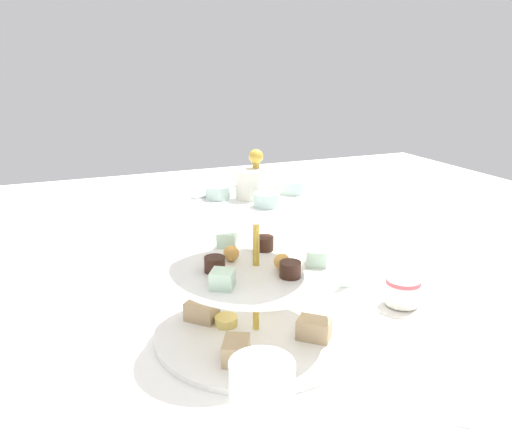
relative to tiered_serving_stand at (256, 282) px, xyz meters
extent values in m
plane|color=white|center=(0.00, 0.00, -0.09)|extent=(2.40, 2.40, 0.00)
cylinder|color=white|center=(0.00, 0.00, -0.08)|extent=(0.31, 0.31, 0.01)
cylinder|color=white|center=(0.00, 0.00, 0.02)|extent=(0.25, 0.25, 0.01)
cylinder|color=white|center=(0.00, 0.00, 0.13)|extent=(0.20, 0.20, 0.01)
cylinder|color=gold|center=(0.00, 0.00, 0.05)|extent=(0.01, 0.01, 0.28)
sphere|color=gold|center=(0.00, 0.00, 0.19)|extent=(0.02, 0.02, 0.02)
cube|color=tan|center=(0.06, 0.07, -0.06)|extent=(0.05, 0.06, 0.03)
cube|color=tan|center=(-0.07, 0.06, -0.06)|extent=(0.06, 0.06, 0.03)
cube|color=tan|center=(-0.06, -0.07, -0.06)|extent=(0.05, 0.06, 0.03)
cube|color=tan|center=(0.07, -0.06, -0.06)|extent=(0.06, 0.06, 0.03)
cylinder|color=#E5C660|center=(0.04, -0.03, -0.07)|extent=(0.04, 0.04, 0.01)
cylinder|color=#381E14|center=(-0.04, -0.05, 0.04)|extent=(0.03, 0.03, 0.02)
cylinder|color=#381E14|center=(0.06, 0.00, 0.04)|extent=(0.03, 0.03, 0.02)
cylinder|color=#381E14|center=(-0.03, 0.06, 0.04)|extent=(0.03, 0.03, 0.02)
cube|color=silver|center=(0.07, 0.05, 0.04)|extent=(0.04, 0.04, 0.02)
cube|color=silver|center=(-0.08, 0.03, 0.04)|extent=(0.04, 0.04, 0.02)
cube|color=silver|center=(0.01, -0.09, 0.04)|extent=(0.04, 0.04, 0.02)
sphere|color=gold|center=(-0.03, 0.03, 0.04)|extent=(0.02, 0.02, 0.02)
sphere|color=gold|center=(0.03, -0.03, 0.04)|extent=(0.02, 0.02, 0.02)
cylinder|color=silver|center=(0.01, 0.05, 0.14)|extent=(0.03, 0.03, 0.02)
cylinder|color=silver|center=(-0.05, 0.01, 0.14)|extent=(0.03, 0.03, 0.02)
cylinder|color=silver|center=(-0.01, -0.05, 0.14)|extent=(0.03, 0.03, 0.02)
cylinder|color=silver|center=(0.05, -0.01, 0.14)|extent=(0.03, 0.03, 0.02)
cylinder|color=white|center=(0.01, 0.01, 0.15)|extent=(0.04, 0.04, 0.04)
cube|color=silver|center=(-0.05, -0.03, 0.13)|extent=(0.08, 0.05, 0.00)
cube|color=silver|center=(0.04, -0.03, 0.13)|extent=(0.09, 0.04, 0.00)
cylinder|color=silver|center=(0.09, 0.23, -0.03)|extent=(0.07, 0.07, 0.11)
cylinder|color=silver|center=(-0.22, -0.12, -0.05)|extent=(0.06, 0.06, 0.07)
cylinder|color=white|center=(-0.26, 0.01, -0.08)|extent=(0.09, 0.09, 0.01)
cylinder|color=white|center=(-0.26, 0.01, -0.06)|extent=(0.06, 0.06, 0.04)
cylinder|color=#D14C56|center=(-0.26, 0.01, -0.04)|extent=(0.06, 0.06, 0.01)
cube|color=silver|center=(0.30, -0.06, -0.09)|extent=(0.05, 0.17, 0.00)
cube|color=silver|center=(-0.20, 0.22, -0.09)|extent=(0.13, 0.13, 0.00)
cylinder|color=silver|center=(-0.02, -0.23, -0.04)|extent=(0.06, 0.06, 0.09)
camera|label=1|loc=(0.26, 0.64, 0.32)|focal=35.87mm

